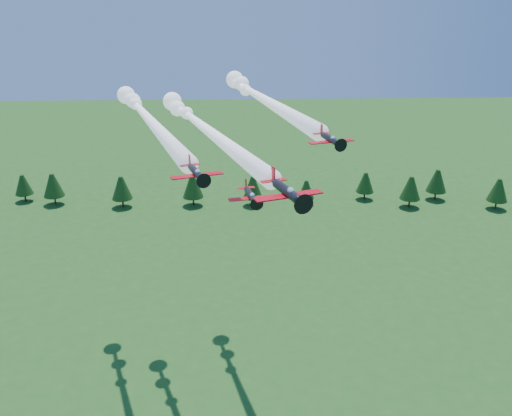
{
  "coord_description": "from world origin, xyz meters",
  "views": [
    {
      "loc": [
        -2.88,
        -70.79,
        71.45
      ],
      "look_at": [
        -0.32,
        0.0,
        43.2
      ],
      "focal_mm": 40.0,
      "sensor_mm": 36.0,
      "label": 1
    }
  ],
  "objects_px": {
    "plane_lead": "(204,127)",
    "plane_slot": "(251,195)",
    "plane_left": "(146,116)",
    "plane_right": "(261,97)"
  },
  "relations": [
    {
      "from": "plane_lead",
      "to": "plane_slot",
      "type": "distance_m",
      "value": 19.31
    },
    {
      "from": "plane_lead",
      "to": "plane_slot",
      "type": "relative_size",
      "value": 7.86
    },
    {
      "from": "plane_left",
      "to": "plane_slot",
      "type": "relative_size",
      "value": 7.78
    },
    {
      "from": "plane_left",
      "to": "plane_slot",
      "type": "height_order",
      "value": "plane_left"
    },
    {
      "from": "plane_lead",
      "to": "plane_right",
      "type": "height_order",
      "value": "plane_right"
    },
    {
      "from": "plane_left",
      "to": "plane_right",
      "type": "xyz_separation_m",
      "value": [
        20.4,
        5.05,
        2.24
      ]
    },
    {
      "from": "plane_left",
      "to": "plane_slot",
      "type": "xyz_separation_m",
      "value": [
        17.77,
        -22.95,
        -6.54
      ]
    },
    {
      "from": "plane_left",
      "to": "plane_slot",
      "type": "bearing_deg",
      "value": -70.74
    },
    {
      "from": "plane_lead",
      "to": "plane_slot",
      "type": "height_order",
      "value": "plane_lead"
    },
    {
      "from": "plane_right",
      "to": "plane_slot",
      "type": "height_order",
      "value": "plane_right"
    }
  ]
}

